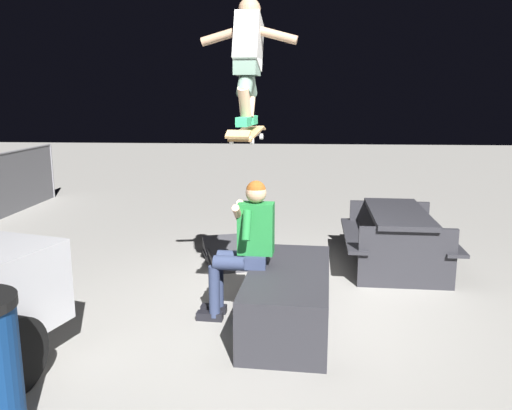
% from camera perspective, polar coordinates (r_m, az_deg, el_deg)
% --- Properties ---
extents(ground_plane, '(40.00, 40.00, 0.00)m').
position_cam_1_polar(ground_plane, '(5.43, 2.39, -11.81)').
color(ground_plane, gray).
extents(ledge_box_main, '(1.79, 0.87, 0.56)m').
position_cam_1_polar(ledge_box_main, '(5.07, 3.57, -10.12)').
color(ledge_box_main, '#28282D').
rests_on(ledge_box_main, ground).
extents(person_sitting_on_ledge, '(0.59, 0.76, 1.39)m').
position_cam_1_polar(person_sitting_on_ledge, '(5.06, -1.26, -4.06)').
color(person_sitting_on_ledge, '#2D3856').
rests_on(person_sitting_on_ledge, ground).
extents(skateboard, '(1.03, 0.28, 0.13)m').
position_cam_1_polar(skateboard, '(4.78, -0.97, 7.84)').
color(skateboard, '#AD8451').
extents(skater_airborne, '(0.63, 0.89, 1.12)m').
position_cam_1_polar(skater_airborne, '(4.84, -0.88, 16.03)').
color(skater_airborne, '#2D9E66').
extents(kicker_ramp, '(1.18, 1.10, 0.34)m').
position_cam_1_polar(kicker_ramp, '(7.05, -2.01, -5.70)').
color(kicker_ramp, '#38383D').
rests_on(kicker_ramp, ground).
extents(picnic_table_back, '(1.75, 1.40, 0.75)m').
position_cam_1_polar(picnic_table_back, '(6.92, 15.20, -2.65)').
color(picnic_table_back, '#28282D').
rests_on(picnic_table_back, ground).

